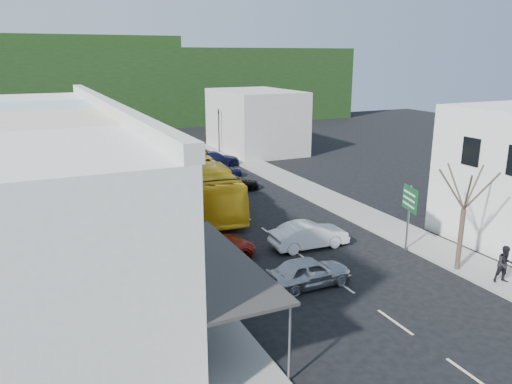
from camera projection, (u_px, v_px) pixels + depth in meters
name	position (u px, v px, depth m)	size (l,w,h in m)	color
ground	(301.00, 255.00, 28.02)	(120.00, 120.00, 0.00)	black
sidewalk_left	(131.00, 220.00, 33.72)	(3.00, 52.00, 0.15)	gray
sidewalk_right	(320.00, 195.00, 39.78)	(3.00, 52.00, 0.15)	gray
shopfront_row	(49.00, 190.00, 26.29)	(8.25, 30.00, 8.00)	silver
distant_block_left	(43.00, 143.00, 46.01)	(8.00, 10.00, 6.00)	#B7B2A8
distant_block_right	(255.00, 121.00, 57.80)	(8.00, 12.00, 7.00)	#B7B2A8
hillside	(99.00, 81.00, 82.63)	(80.00, 26.00, 14.00)	black
bus	(206.00, 188.00, 36.26)	(2.50, 11.60, 3.10)	yellow
car_silver	(308.00, 273.00, 24.14)	(1.80, 4.40, 1.40)	#ACACB1
car_white	(309.00, 236.00, 29.02)	(1.80, 4.40, 1.40)	white
car_red	(208.00, 250.00, 26.96)	(1.90, 4.60, 1.40)	maroon
car_black_near	(233.00, 182.00, 41.27)	(1.84, 4.50, 1.40)	black
car_navy_mid	(222.00, 170.00, 45.76)	(1.80, 4.40, 1.40)	black
car_black_far	(177.00, 175.00, 43.88)	(1.80, 4.40, 1.40)	black
car_navy_far	(214.00, 159.00, 50.33)	(1.84, 4.50, 1.40)	black
pedestrian_left	(171.00, 238.00, 27.83)	(0.60, 0.40, 1.70)	black
pedestrian_right	(505.00, 266.00, 24.15)	(0.70, 0.44, 1.70)	black
direction_sign	(408.00, 219.00, 28.13)	(0.70, 1.73, 3.90)	#105222
street_tree	(464.00, 209.00, 25.04)	(2.20, 2.20, 6.79)	#3C2F24
traffic_signal	(219.00, 131.00, 56.60)	(0.78, 1.11, 5.03)	black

